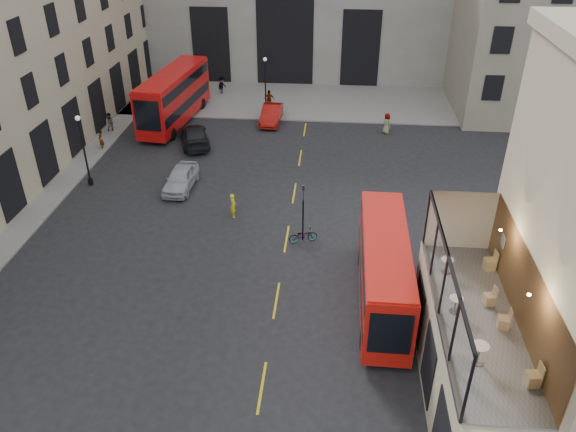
# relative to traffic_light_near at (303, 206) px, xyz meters

# --- Properties ---
(ground) EXTENTS (140.00, 140.00, 0.00)m
(ground) POSITION_rel_traffic_light_near_xyz_m (1.00, -12.00, -2.42)
(ground) COLOR black
(ground) RESTS_ON ground
(host_frontage) EXTENTS (3.00, 11.00, 4.50)m
(host_frontage) POSITION_rel_traffic_light_near_xyz_m (7.50, -12.00, -0.17)
(host_frontage) COLOR tan
(host_frontage) RESTS_ON ground
(cafe_floor) EXTENTS (3.00, 10.00, 0.10)m
(cafe_floor) POSITION_rel_traffic_light_near_xyz_m (7.50, -12.00, 2.12)
(cafe_floor) COLOR slate
(cafe_floor) RESTS_ON host_frontage
(pavement_far) EXTENTS (40.00, 12.00, 0.12)m
(pavement_far) POSITION_rel_traffic_light_near_xyz_m (-5.00, 26.00, -2.36)
(pavement_far) COLOR slate
(pavement_far) RESTS_ON ground
(traffic_light_near) EXTENTS (0.16, 0.20, 3.80)m
(traffic_light_near) POSITION_rel_traffic_light_near_xyz_m (0.00, 0.00, 0.00)
(traffic_light_near) COLOR black
(traffic_light_near) RESTS_ON ground
(traffic_light_far) EXTENTS (0.16, 0.20, 3.80)m
(traffic_light_far) POSITION_rel_traffic_light_near_xyz_m (-14.00, 16.00, 0.00)
(traffic_light_far) COLOR black
(traffic_light_far) RESTS_ON ground
(street_lamp_a) EXTENTS (0.36, 0.36, 5.33)m
(street_lamp_a) POSITION_rel_traffic_light_near_xyz_m (-16.00, 6.00, -0.03)
(street_lamp_a) COLOR black
(street_lamp_a) RESTS_ON ground
(street_lamp_b) EXTENTS (0.36, 0.36, 5.33)m
(street_lamp_b) POSITION_rel_traffic_light_near_xyz_m (-5.00, 22.00, -0.03)
(street_lamp_b) COLOR black
(street_lamp_b) RESTS_ON ground
(bus_near) EXTENTS (2.38, 10.02, 3.99)m
(bus_near) POSITION_rel_traffic_light_near_xyz_m (4.50, -5.67, -0.18)
(bus_near) COLOR red
(bus_near) RESTS_ON ground
(bus_far) EXTENTS (3.95, 11.89, 4.66)m
(bus_far) POSITION_rel_traffic_light_near_xyz_m (-12.93, 18.84, 0.19)
(bus_far) COLOR red
(bus_far) RESTS_ON ground
(car_a) EXTENTS (2.01, 4.65, 1.56)m
(car_a) POSITION_rel_traffic_light_near_xyz_m (-9.22, 6.07, -1.64)
(car_a) COLOR #A7A8AF
(car_a) RESTS_ON ground
(car_b) EXTENTS (1.78, 4.78, 1.56)m
(car_b) POSITION_rel_traffic_light_near_xyz_m (-4.19, 19.53, -1.64)
(car_b) COLOR #9E0E09
(car_b) RESTS_ON ground
(car_c) EXTENTS (3.90, 5.87, 1.58)m
(car_c) POSITION_rel_traffic_light_near_xyz_m (-10.09, 13.93, -1.63)
(car_c) COLOR black
(car_c) RESTS_ON ground
(bicycle) EXTENTS (1.87, 1.16, 0.93)m
(bicycle) POSITION_rel_traffic_light_near_xyz_m (0.04, -0.23, -1.96)
(bicycle) COLOR gray
(bicycle) RESTS_ON ground
(cyclist) EXTENTS (0.55, 0.70, 1.67)m
(cyclist) POSITION_rel_traffic_light_near_xyz_m (-4.75, 2.42, -1.59)
(cyclist) COLOR yellow
(cyclist) RESTS_ON ground
(pedestrian_a) EXTENTS (1.06, 0.94, 1.83)m
(pedestrian_a) POSITION_rel_traffic_light_near_xyz_m (-18.00, 15.77, -1.51)
(pedestrian_a) COLOR gray
(pedestrian_a) RESTS_ON ground
(pedestrian_b) EXTENTS (1.11, 1.38, 1.87)m
(pedestrian_b) POSITION_rel_traffic_light_near_xyz_m (-10.20, 26.96, -1.49)
(pedestrian_b) COLOR gray
(pedestrian_b) RESTS_ON ground
(pedestrian_c) EXTENTS (1.06, 0.47, 1.79)m
(pedestrian_c) POSITION_rel_traffic_light_near_xyz_m (-4.83, 23.33, -1.53)
(pedestrian_c) COLOR gray
(pedestrian_c) RESTS_ON ground
(pedestrian_d) EXTENTS (0.95, 1.07, 1.84)m
(pedestrian_d) POSITION_rel_traffic_light_near_xyz_m (6.19, 17.82, -1.51)
(pedestrian_d) COLOR gray
(pedestrian_d) RESTS_ON ground
(pedestrian_e) EXTENTS (0.46, 0.64, 1.65)m
(pedestrian_e) POSITION_rel_traffic_light_near_xyz_m (-17.52, 12.24, -1.60)
(pedestrian_e) COLOR gray
(pedestrian_e) RESTS_ON ground
(cafe_table_near) EXTENTS (0.62, 0.62, 0.78)m
(cafe_table_near) POSITION_rel_traffic_light_near_xyz_m (7.03, -14.31, 2.69)
(cafe_table_near) COLOR white
(cafe_table_near) RESTS_ON cafe_floor
(cafe_table_mid) EXTENTS (0.55, 0.55, 0.69)m
(cafe_table_mid) POSITION_rel_traffic_light_near_xyz_m (6.68, -11.64, 2.63)
(cafe_table_mid) COLOR white
(cafe_table_mid) RESTS_ON cafe_floor
(cafe_table_far) EXTENTS (0.54, 0.54, 0.68)m
(cafe_table_far) POSITION_rel_traffic_light_near_xyz_m (6.73, -9.03, 2.63)
(cafe_table_far) COLOR beige
(cafe_table_far) RESTS_ON cafe_floor
(cafe_chair_a) EXTENTS (0.48, 0.48, 0.89)m
(cafe_chair_a) POSITION_rel_traffic_light_near_xyz_m (8.67, -15.19, 2.45)
(cafe_chair_a) COLOR tan
(cafe_chair_a) RESTS_ON cafe_floor
(cafe_chair_b) EXTENTS (0.47, 0.47, 0.86)m
(cafe_chair_b) POSITION_rel_traffic_light_near_xyz_m (8.37, -12.39, 2.44)
(cafe_chair_b) COLOR tan
(cafe_chair_b) RESTS_ON cafe_floor
(cafe_chair_c) EXTENTS (0.47, 0.47, 0.82)m
(cafe_chair_c) POSITION_rel_traffic_light_near_xyz_m (8.14, -11.02, 2.42)
(cafe_chair_c) COLOR tan
(cafe_chair_c) RESTS_ON cafe_floor
(cafe_chair_d) EXTENTS (0.51, 0.51, 0.93)m
(cafe_chair_d) POSITION_rel_traffic_light_near_xyz_m (8.67, -8.61, 2.46)
(cafe_chair_d) COLOR tan
(cafe_chair_d) RESTS_ON cafe_floor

